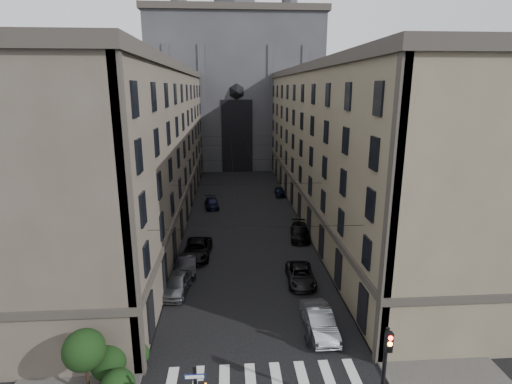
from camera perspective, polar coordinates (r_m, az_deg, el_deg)
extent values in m
cube|color=#383533|center=(53.38, -13.23, -3.32)|extent=(7.00, 80.00, 0.15)
cube|color=#383533|center=(54.08, 9.32, -2.88)|extent=(7.00, 80.00, 0.15)
cube|color=beige|center=(25.14, 1.14, -25.47)|extent=(11.00, 3.20, 0.01)
cube|color=#4A4238|center=(51.98, -17.09, 6.06)|extent=(13.00, 60.00, 18.00)
cube|color=#38332D|center=(51.53, -17.90, 16.43)|extent=(13.60, 60.60, 0.90)
cube|color=#38332D|center=(52.86, -16.70, 0.91)|extent=(13.40, 60.30, 0.50)
cube|color=brown|center=(52.91, 12.91, 6.47)|extent=(13.00, 60.00, 18.00)
cube|color=#38332D|center=(52.46, 13.51, 16.68)|extent=(13.60, 60.60, 0.90)
cube|color=#38332D|center=(53.78, 12.62, 1.41)|extent=(13.40, 60.30, 0.50)
cube|color=#2D2D33|center=(89.16, -2.96, 13.88)|extent=(34.00, 22.00, 30.00)
cube|color=#38332D|center=(90.29, -3.10, 23.76)|extent=(35.00, 23.00, 1.20)
cube|color=black|center=(78.65, -2.71, 7.93)|extent=(6.00, 0.30, 14.00)
cube|color=navy|center=(20.09, -8.76, -24.60)|extent=(0.95, 0.05, 0.24)
cylinder|color=black|center=(22.37, 17.75, -23.61)|extent=(0.20, 0.20, 5.20)
cube|color=black|center=(21.04, 18.43, -19.66)|extent=(0.34, 0.30, 1.00)
cylinder|color=#FF0C07|center=(20.75, 18.68, -19.16)|extent=(0.22, 0.05, 0.22)
cylinder|color=orange|center=(20.92, 18.60, -19.89)|extent=(0.22, 0.05, 0.22)
cylinder|color=black|center=(21.10, 18.53, -20.61)|extent=(0.22, 0.05, 0.22)
sphere|color=black|center=(25.95, -20.37, -21.85)|extent=(2.00, 2.00, 2.00)
sphere|color=black|center=(26.56, -16.57, -21.35)|extent=(1.40, 1.40, 1.40)
cylinder|color=black|center=(25.05, -22.95, -23.05)|extent=(0.16, 0.16, 2.40)
sphere|color=black|center=(24.13, -23.35, -20.01)|extent=(2.20, 2.20, 2.20)
cylinder|color=black|center=(25.72, 0.23, -5.12)|extent=(14.00, 0.03, 0.03)
cylinder|color=black|center=(37.21, -1.14, 1.13)|extent=(14.00, 0.03, 0.03)
cylinder|color=black|center=(49.93, -1.91, 4.62)|extent=(14.00, 0.03, 0.03)
cylinder|color=black|center=(62.77, -2.36, 6.68)|extent=(14.00, 0.03, 0.03)
cylinder|color=black|center=(74.67, -2.64, 7.96)|extent=(14.00, 0.03, 0.03)
cylinder|color=black|center=(50.96, -3.41, 4.35)|extent=(0.03, 60.00, 0.03)
cylinder|color=black|center=(51.05, -0.48, 4.39)|extent=(0.03, 60.00, 0.03)
imported|color=slate|center=(33.86, -11.21, -12.72)|extent=(2.35, 4.82, 1.58)
imported|color=black|center=(37.29, -9.72, -10.12)|extent=(1.83, 4.40, 1.41)
imported|color=black|center=(40.16, -8.41, -8.09)|extent=(2.90, 5.75, 1.56)
imported|color=black|center=(55.89, -6.33, -1.60)|extent=(2.28, 4.56, 1.27)
imported|color=gray|center=(28.86, 9.05, -17.78)|extent=(1.88, 4.98, 1.62)
imported|color=black|center=(35.07, 6.39, -11.70)|extent=(2.52, 5.05, 1.37)
imported|color=black|center=(44.67, 6.29, -5.68)|extent=(2.74, 5.32, 1.48)
imported|color=black|center=(61.78, 3.41, 0.04)|extent=(1.62, 3.77, 1.27)
imported|color=black|center=(27.33, 7.43, -19.41)|extent=(0.47, 0.70, 1.90)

